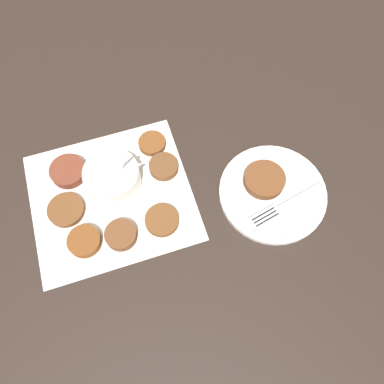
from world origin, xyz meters
TOP-DOWN VIEW (x-y plane):
  - ground_plane at (0.00, 0.00)m, footprint 4.00×4.00m
  - napkin at (0.03, -0.00)m, footprint 0.33×0.31m
  - sauce_bowl at (0.04, 0.03)m, footprint 0.12×0.11m
  - fritter_0 at (0.03, -0.09)m, footprint 0.06×0.06m
  - fritter_1 at (0.11, -0.09)m, footprint 0.07×0.07m
  - fritter_2 at (-0.06, 0.00)m, footprint 0.07×0.07m
  - fritter_3 at (-0.04, -0.08)m, footprint 0.06×0.06m
  - fritter_4 at (-0.04, 0.08)m, footprint 0.07×0.07m
  - fritter_5 at (0.15, 0.02)m, footprint 0.06×0.06m
  - fritter_6 at (0.14, 0.09)m, footprint 0.06×0.06m
  - serving_plate at (0.34, -0.11)m, footprint 0.22×0.22m
  - fritter_on_plate at (0.33, -0.08)m, footprint 0.08×0.08m
  - fork at (0.33, -0.15)m, footprint 0.17×0.05m

SIDE VIEW (x-z plane):
  - ground_plane at x=0.00m, z-range 0.00..0.00m
  - napkin at x=0.03m, z-range 0.00..0.00m
  - serving_plate at x=0.34m, z-range 0.00..0.02m
  - fritter_2 at x=-0.06m, z-range 0.00..0.02m
  - fritter_6 at x=0.14m, z-range 0.00..0.02m
  - fritter_1 at x=0.11m, z-range 0.00..0.02m
  - fritter_5 at x=0.15m, z-range 0.00..0.02m
  - fritter_3 at x=-0.04m, z-range 0.00..0.02m
  - fritter_0 at x=0.03m, z-range 0.00..0.02m
  - fritter_4 at x=-0.04m, z-range 0.00..0.02m
  - fork at x=0.33m, z-range 0.02..0.02m
  - sauce_bowl at x=0.04m, z-range -0.02..0.08m
  - fritter_on_plate at x=0.33m, z-range 0.02..0.04m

